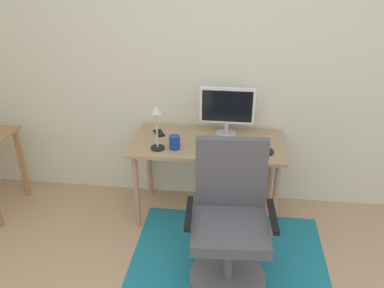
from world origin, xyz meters
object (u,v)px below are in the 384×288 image
desk (208,151)px  computer_mouse (270,151)px  keyboard (227,152)px  monitor (227,108)px  office_chair (229,227)px  desk_lamp (156,120)px  coffee_cup (175,142)px  cell_phone (159,133)px

desk → computer_mouse: size_ratio=11.90×
desk → keyboard: size_ratio=2.88×
desk → computer_mouse: bearing=-15.3°
monitor → computer_mouse: monitor is taller
desk → office_chair: size_ratio=1.21×
keyboard → desk_lamp: 0.60m
monitor → coffee_cup: (-0.39, -0.31, -0.19)m
keyboard → cell_phone: size_ratio=3.07×
computer_mouse → desk_lamp: size_ratio=0.28×
computer_mouse → office_chair: office_chair is taller
desk → keyboard: keyboard is taller
coffee_cup → cell_phone: 0.32m
computer_mouse → desk_lamp: (-0.88, -0.03, 0.23)m
computer_mouse → office_chair: 0.71m
monitor → desk: bearing=-130.9°
monitor → office_chair: size_ratio=0.44×
computer_mouse → cell_phone: (-0.92, 0.25, -0.01)m
monitor → office_chair: monitor is taller
cell_phone → keyboard: bearing=-53.3°
coffee_cup → cell_phone: (-0.18, 0.26, -0.05)m
desk → monitor: monitor is taller
coffee_cup → desk_lamp: (-0.13, -0.02, 0.20)m
monitor → cell_phone: size_ratio=3.23×
desk_lamp → office_chair: size_ratio=0.36×
desk → coffee_cup: coffee_cup is taller
cell_phone → office_chair: bearing=-80.3°
monitor → office_chair: (0.07, -0.88, -0.53)m
office_chair → cell_phone: bearing=124.3°
office_chair → keyboard: bearing=91.7°
office_chair → desk: bearing=103.2°
computer_mouse → office_chair: size_ratio=0.10×
monitor → cell_phone: 0.62m
computer_mouse → keyboard: bearing=-174.5°
monitor → keyboard: (0.02, -0.33, -0.23)m
office_chair → desk_lamp: bearing=133.9°
desk → monitor: (0.14, 0.16, 0.32)m
desk → keyboard: 0.25m
desk → desk_lamp: (-0.38, -0.17, 0.33)m
desk_lamp → computer_mouse: bearing=2.1°
computer_mouse → cell_phone: computer_mouse is taller
desk → cell_phone: 0.45m
desk_lamp → monitor: bearing=32.3°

